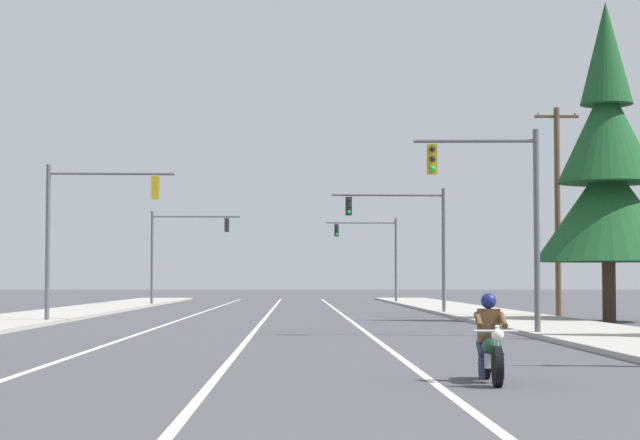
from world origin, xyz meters
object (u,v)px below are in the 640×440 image
object	(u,v)px
traffic_signal_mid_right	(411,230)
traffic_signal_far_right	(376,247)
conifer_tree_right_verge_far	(608,174)
traffic_signal_near_right	(502,202)
traffic_signal_near_left	(85,218)
motorcycle_with_rider	(490,347)
traffic_signal_mid_left	(178,242)
utility_pole_right_far	(558,208)

from	to	relation	value
traffic_signal_mid_right	traffic_signal_far_right	size ratio (longest dim) A/B	1.00
conifer_tree_right_verge_far	traffic_signal_near_right	bearing A→B (deg)	-118.27
traffic_signal_near_right	traffic_signal_far_right	distance (m)	49.83
traffic_signal_near_left	conifer_tree_right_verge_far	world-z (taller)	conifer_tree_right_verge_far
traffic_signal_near_left	traffic_signal_far_right	distance (m)	41.31
conifer_tree_right_verge_far	traffic_signal_far_right	bearing A→B (deg)	100.18
motorcycle_with_rider	traffic_signal_mid_right	bearing A→B (deg)	86.32
motorcycle_with_rider	traffic_signal_near_right	size ratio (longest dim) A/B	0.35
traffic_signal_near_left	traffic_signal_mid_left	world-z (taller)	same
traffic_signal_near_right	utility_pole_right_far	size ratio (longest dim) A/B	0.66
motorcycle_with_rider	traffic_signal_near_left	size ratio (longest dim) A/B	0.35
traffic_signal_mid_right	traffic_signal_mid_left	bearing A→B (deg)	124.56
motorcycle_with_rider	traffic_signal_mid_left	world-z (taller)	traffic_signal_mid_left
motorcycle_with_rider	traffic_signal_far_right	world-z (taller)	traffic_signal_far_right
traffic_signal_near_left	traffic_signal_mid_right	bearing A→B (deg)	39.23
traffic_signal_mid_left	traffic_signal_far_right	xyz separation A→B (m)	(13.51, 8.09, -0.04)
traffic_signal_near_right	traffic_signal_mid_right	size ratio (longest dim) A/B	1.00
conifer_tree_right_verge_far	traffic_signal_near_left	bearing A→B (deg)	-177.42
motorcycle_with_rider	traffic_signal_mid_right	world-z (taller)	traffic_signal_mid_right
traffic_signal_near_right	traffic_signal_near_left	distance (m)	18.14
motorcycle_with_rider	utility_pole_right_far	bearing A→B (deg)	75.36
traffic_signal_mid_right	utility_pole_right_far	xyz separation A→B (m)	(5.99, -5.60, 0.73)
traffic_signal_mid_left	traffic_signal_far_right	bearing A→B (deg)	30.92
motorcycle_with_rider	traffic_signal_near_right	bearing A→B (deg)	79.16
traffic_signal_mid_right	traffic_signal_far_right	xyz separation A→B (m)	(0.14, 27.50, -0.02)
traffic_signal_near_right	traffic_signal_far_right	bearing A→B (deg)	90.46
traffic_signal_mid_right	utility_pole_right_far	distance (m)	8.23
motorcycle_with_rider	conifer_tree_right_verge_far	distance (m)	29.50
utility_pole_right_far	conifer_tree_right_verge_far	size ratio (longest dim) A/B	0.72
traffic_signal_near_right	traffic_signal_near_left	size ratio (longest dim) A/B	1.00
traffic_signal_near_right	traffic_signal_mid_left	distance (m)	43.99
traffic_signal_near_right	utility_pole_right_far	world-z (taller)	utility_pole_right_far
traffic_signal_near_left	conifer_tree_right_verge_far	size ratio (longest dim) A/B	0.48
traffic_signal_near_right	utility_pole_right_far	distance (m)	17.61
utility_pole_right_far	conifer_tree_right_verge_far	distance (m)	5.02
traffic_signal_mid_right	traffic_signal_mid_left	world-z (taller)	same
motorcycle_with_rider	utility_pole_right_far	world-z (taller)	utility_pole_right_far
motorcycle_with_rider	traffic_signal_near_right	distance (m)	16.18
traffic_signal_near_left	utility_pole_right_far	world-z (taller)	utility_pole_right_far
traffic_signal_mid_right	conifer_tree_right_verge_far	world-z (taller)	conifer_tree_right_verge_far
traffic_signal_mid_right	utility_pole_right_far	world-z (taller)	utility_pole_right_far
motorcycle_with_rider	traffic_signal_near_left	bearing A→B (deg)	113.39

